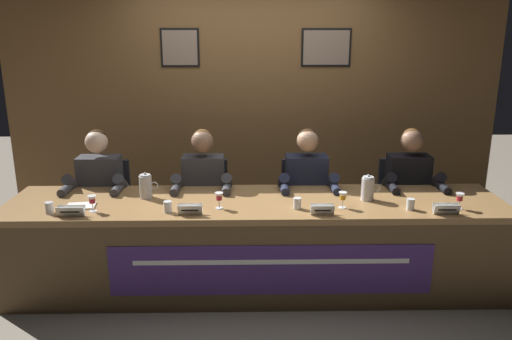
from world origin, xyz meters
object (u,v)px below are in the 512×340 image
at_px(water_cup_far_left, 49,208).
at_px(chair_center_left, 206,211).
at_px(juice_glass_far_left, 92,201).
at_px(juice_glass_center_right, 343,197).
at_px(juice_glass_center_left, 219,198).
at_px(water_pitcher_right_side, 368,188).
at_px(panelist_far_left, 98,190).
at_px(nameplate_center_right, 322,210).
at_px(chair_far_right, 401,210).
at_px(nameplate_center_left, 190,210).
at_px(water_cup_far_right, 410,205).
at_px(document_stack_far_left, 81,206).
at_px(panelist_far_right, 410,188).
at_px(chair_far_left, 107,212).
at_px(panelist_center_right, 307,189).
at_px(conference_table, 257,232).
at_px(water_pitcher_left_side, 146,186).
at_px(juice_glass_far_right, 460,198).
at_px(water_cup_center_left, 168,207).
at_px(chair_center_right, 304,211).
at_px(nameplate_far_right, 446,209).
at_px(panelist_center_left, 203,189).
at_px(nameplate_far_left, 71,211).
at_px(water_cup_center_right, 297,204).

relative_size(water_cup_far_left, chair_center_left, 0.10).
relative_size(juice_glass_far_left, juice_glass_center_right, 1.00).
xyz_separation_m(water_cup_far_left, juice_glass_center_left, (1.24, 0.08, 0.05)).
bearing_deg(water_pitcher_right_side, panelist_far_left, 169.83).
xyz_separation_m(nameplate_center_right, chair_far_right, (0.87, 0.93, -0.35)).
distance_m(nameplate_center_left, water_cup_far_right, 1.63).
height_order(water_cup_far_right, document_stack_far_left, water_cup_far_right).
relative_size(juice_glass_far_left, panelist_far_right, 0.10).
relative_size(chair_far_left, juice_glass_center_left, 7.15).
bearing_deg(chair_center_left, panelist_center_right, -12.45).
distance_m(chair_far_left, nameplate_center_right, 2.08).
height_order(conference_table, panelist_far_right, panelist_far_right).
distance_m(chair_far_left, water_pitcher_left_side, 0.81).
height_order(juice_glass_far_right, water_pitcher_left_side, water_pitcher_left_side).
relative_size(juice_glass_far_left, panelist_center_right, 0.10).
distance_m(chair_far_left, panelist_center_right, 1.83).
bearing_deg(panelist_far_right, water_cup_far_right, -107.69).
bearing_deg(water_cup_far_left, chair_center_left, 38.70).
xyz_separation_m(panelist_center_right, water_cup_far_right, (0.70, -0.63, 0.07)).
xyz_separation_m(water_cup_far_left, document_stack_far_left, (0.18, 0.14, -0.03)).
bearing_deg(panelist_center_right, chair_far_left, 173.70).
relative_size(water_cup_center_left, chair_center_right, 0.10).
distance_m(water_cup_center_left, nameplate_far_right, 2.03).
bearing_deg(nameplate_center_left, water_pitcher_left_side, 134.70).
xyz_separation_m(water_cup_center_left, juice_glass_far_right, (2.17, 0.03, 0.05)).
bearing_deg(juice_glass_far_left, panelist_far_left, 102.54).
height_order(nameplate_center_left, panelist_far_right, panelist_far_right).
xyz_separation_m(juice_glass_far_left, panelist_center_left, (0.76, 0.63, -0.12)).
height_order(conference_table, nameplate_center_left, nameplate_center_left).
height_order(nameplate_far_right, water_pitcher_right_side, water_pitcher_right_side).
height_order(nameplate_center_left, juice_glass_far_right, juice_glass_far_right).
distance_m(nameplate_far_left, panelist_center_right, 1.93).
distance_m(chair_far_left, document_stack_far_left, 0.79).
relative_size(panelist_center_left, water_cup_center_left, 14.29).
bearing_deg(juice_glass_far_right, nameplate_far_right, -141.35).
distance_m(chair_center_right, nameplate_far_right, 1.36).
relative_size(nameplate_far_left, juice_glass_far_left, 1.60).
height_order(nameplate_center_left, water_cup_center_left, water_cup_center_left).
bearing_deg(chair_far_left, juice_glass_far_left, -80.41).
bearing_deg(panelist_center_left, water_pitcher_right_side, -16.75).
height_order(nameplate_far_left, water_pitcher_left_side, water_pitcher_left_side).
bearing_deg(document_stack_far_left, water_pitcher_left_side, 24.53).
bearing_deg(chair_center_left, water_cup_center_right, -46.35).
distance_m(water_cup_center_right, water_pitcher_left_side, 1.22).
distance_m(chair_far_left, nameplate_center_left, 1.30).
bearing_deg(chair_far_left, panelist_far_left, -90.00).
bearing_deg(panelist_center_left, juice_glass_far_right, -17.55).
xyz_separation_m(water_pitcher_left_side, water_pitcher_right_side, (1.75, -0.09, 0.00)).
bearing_deg(nameplate_center_right, nameplate_far_left, 179.93).
bearing_deg(water_pitcher_left_side, nameplate_far_right, -10.54).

